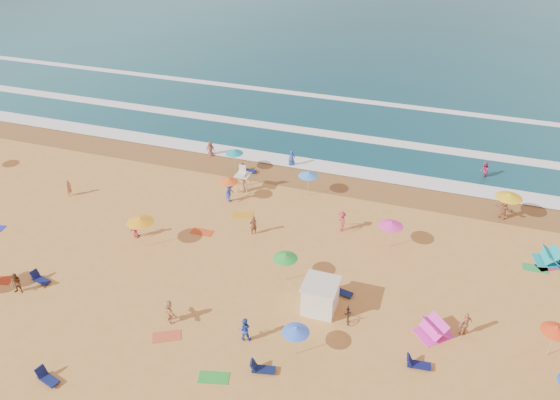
% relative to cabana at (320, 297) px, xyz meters
% --- Properties ---
extents(ground, '(220.00, 220.00, 0.00)m').
position_rel_cabana_xyz_m(ground, '(-5.39, 3.32, -1.00)').
color(ground, gold).
rests_on(ground, ground).
extents(ocean, '(220.00, 140.00, 0.18)m').
position_rel_cabana_xyz_m(ocean, '(-5.39, 87.32, -1.00)').
color(ocean, '#0C4756').
rests_on(ocean, ground).
extents(wet_sand, '(220.00, 220.00, 0.00)m').
position_rel_cabana_xyz_m(wet_sand, '(-5.39, 15.82, -0.99)').
color(wet_sand, olive).
rests_on(wet_sand, ground).
extents(surf_foam, '(200.00, 18.70, 0.05)m').
position_rel_cabana_xyz_m(surf_foam, '(-5.39, 24.64, -0.90)').
color(surf_foam, white).
rests_on(surf_foam, ground).
extents(cabana, '(2.00, 2.00, 2.00)m').
position_rel_cabana_xyz_m(cabana, '(0.00, 0.00, 0.00)').
color(cabana, white).
rests_on(cabana, ground).
extents(cabana_roof, '(2.20, 2.20, 0.12)m').
position_rel_cabana_xyz_m(cabana_roof, '(0.00, 0.00, 1.06)').
color(cabana_roof, silver).
rests_on(cabana_roof, cabana).
extents(bicycle, '(0.85, 1.63, 0.81)m').
position_rel_cabana_xyz_m(bicycle, '(1.90, -0.30, -0.59)').
color(bicycle, black).
rests_on(bicycle, ground).
extents(lifeguard_stand, '(1.20, 1.20, 2.10)m').
position_rel_cabana_xyz_m(lifeguard_stand, '(-10.04, 12.06, 0.05)').
color(lifeguard_stand, white).
rests_on(lifeguard_stand, ground).
extents(beach_umbrellas, '(58.27, 31.24, 0.77)m').
position_rel_cabana_xyz_m(beach_umbrellas, '(-2.58, 4.55, 1.11)').
color(beach_umbrellas, '#FFA81A').
rests_on(beach_umbrellas, ground).
extents(loungers, '(36.38, 26.22, 0.34)m').
position_rel_cabana_xyz_m(loungers, '(-0.51, 0.26, -0.83)').
color(loungers, '#0F164D').
rests_on(loungers, ground).
extents(towels, '(47.03, 17.83, 0.03)m').
position_rel_cabana_xyz_m(towels, '(-2.70, 0.64, -0.98)').
color(towels, '#BA3617').
rests_on(towels, ground).
extents(popup_tents, '(9.62, 12.01, 1.20)m').
position_rel_cabana_xyz_m(popup_tents, '(10.65, 4.97, -0.40)').
color(popup_tents, '#F436CA').
rests_on(popup_tents, ground).
extents(beachgoers, '(41.09, 26.67, 1.96)m').
position_rel_cabana_xyz_m(beachgoers, '(-5.87, 7.37, -0.21)').
color(beachgoers, '#2651B4').
rests_on(beachgoers, ground).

